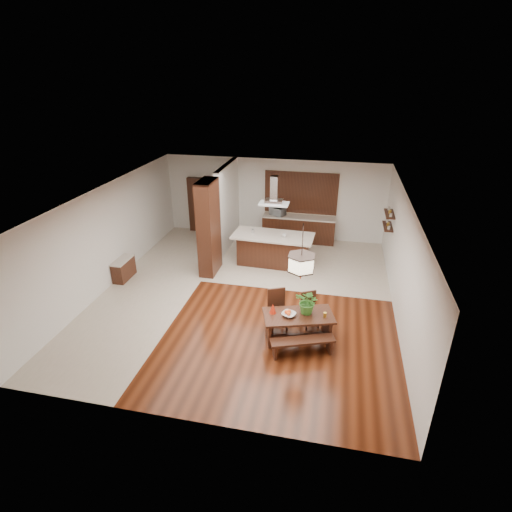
% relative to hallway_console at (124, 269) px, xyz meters
% --- Properties ---
extents(room_shell, '(9.00, 9.04, 2.92)m').
position_rel_hallway_console_xyz_m(room_shell, '(3.81, -0.20, 1.75)').
color(room_shell, '#3B180A').
rests_on(room_shell, ground).
extents(tile_hallway, '(2.50, 9.00, 0.01)m').
position_rel_hallway_console_xyz_m(tile_hallway, '(1.06, -0.20, -0.31)').
color(tile_hallway, beige).
rests_on(tile_hallway, ground).
extents(tile_kitchen, '(5.50, 4.00, 0.01)m').
position_rel_hallway_console_xyz_m(tile_kitchen, '(5.06, 2.30, -0.31)').
color(tile_kitchen, beige).
rests_on(tile_kitchen, ground).
extents(soffit_band, '(8.00, 9.00, 0.02)m').
position_rel_hallway_console_xyz_m(soffit_band, '(3.81, -0.20, 2.57)').
color(soffit_band, '#3D1F0F').
rests_on(soffit_band, room_shell).
extents(partition_pier, '(0.45, 1.00, 2.90)m').
position_rel_hallway_console_xyz_m(partition_pier, '(2.41, 1.00, 1.14)').
color(partition_pier, black).
rests_on(partition_pier, ground).
extents(partition_stub, '(0.18, 2.40, 2.90)m').
position_rel_hallway_console_xyz_m(partition_stub, '(2.41, 3.10, 1.14)').
color(partition_stub, silver).
rests_on(partition_stub, ground).
extents(hallway_console, '(0.37, 0.88, 0.63)m').
position_rel_hallway_console_xyz_m(hallway_console, '(0.00, 0.00, 0.00)').
color(hallway_console, black).
rests_on(hallway_console, ground).
extents(hallway_doorway, '(1.10, 0.20, 2.10)m').
position_rel_hallway_console_xyz_m(hallway_doorway, '(1.11, 4.20, 0.74)').
color(hallway_doorway, black).
rests_on(hallway_doorway, ground).
extents(rear_counter, '(2.60, 0.62, 0.95)m').
position_rel_hallway_console_xyz_m(rear_counter, '(4.81, 4.00, 0.16)').
color(rear_counter, black).
rests_on(rear_counter, ground).
extents(kitchen_window, '(2.60, 0.08, 1.50)m').
position_rel_hallway_console_xyz_m(kitchen_window, '(4.81, 4.26, 1.44)').
color(kitchen_window, '#AB7833').
rests_on(kitchen_window, room_shell).
extents(shelf_lower, '(0.26, 0.90, 0.04)m').
position_rel_hallway_console_xyz_m(shelf_lower, '(7.68, 2.40, 1.08)').
color(shelf_lower, black).
rests_on(shelf_lower, room_shell).
extents(shelf_upper, '(0.26, 0.90, 0.04)m').
position_rel_hallway_console_xyz_m(shelf_upper, '(7.68, 2.40, 1.49)').
color(shelf_upper, black).
rests_on(shelf_upper, room_shell).
extents(dining_table, '(1.76, 1.23, 0.67)m').
position_rel_hallway_console_xyz_m(dining_table, '(5.46, -1.87, 0.17)').
color(dining_table, black).
rests_on(dining_table, ground).
extents(dining_bench, '(1.45, 0.79, 0.40)m').
position_rel_hallway_console_xyz_m(dining_bench, '(5.63, -2.42, -0.11)').
color(dining_bench, black).
rests_on(dining_bench, ground).
extents(dining_chair_left, '(0.58, 0.58, 0.99)m').
position_rel_hallway_console_xyz_m(dining_chair_left, '(4.94, -1.52, 0.18)').
color(dining_chair_left, black).
rests_on(dining_chair_left, ground).
extents(dining_chair_right, '(0.53, 0.53, 0.88)m').
position_rel_hallway_console_xyz_m(dining_chair_right, '(5.70, -1.29, 0.13)').
color(dining_chair_right, black).
rests_on(dining_chair_right, ground).
extents(pendant_lantern, '(0.64, 0.64, 1.31)m').
position_rel_hallway_console_xyz_m(pendant_lantern, '(5.46, -1.87, 1.93)').
color(pendant_lantern, '#FBE9C0').
rests_on(pendant_lantern, room_shell).
extents(foliage_plant, '(0.68, 0.64, 0.60)m').
position_rel_hallway_console_xyz_m(foliage_plant, '(5.66, -1.76, 0.65)').
color(foliage_plant, '#387527').
rests_on(foliage_plant, dining_table).
extents(fruit_bowl, '(0.40, 0.40, 0.08)m').
position_rel_hallway_console_xyz_m(fruit_bowl, '(5.25, -1.96, 0.39)').
color(fruit_bowl, beige).
rests_on(fruit_bowl, dining_table).
extents(napkin_cone, '(0.19, 0.19, 0.25)m').
position_rel_hallway_console_xyz_m(napkin_cone, '(4.87, -1.92, 0.47)').
color(napkin_cone, red).
rests_on(napkin_cone, dining_table).
extents(gold_ornament, '(0.08, 0.08, 0.11)m').
position_rel_hallway_console_xyz_m(gold_ornament, '(6.06, -1.83, 0.41)').
color(gold_ornament, gold).
rests_on(gold_ornament, dining_table).
extents(kitchen_island, '(2.57, 1.20, 1.04)m').
position_rel_hallway_console_xyz_m(kitchen_island, '(4.23, 1.88, 0.22)').
color(kitchen_island, black).
rests_on(kitchen_island, ground).
extents(range_hood, '(0.90, 0.55, 0.87)m').
position_rel_hallway_console_xyz_m(range_hood, '(4.23, 1.89, 2.15)').
color(range_hood, silver).
rests_on(range_hood, room_shell).
extents(island_cup, '(0.17, 0.17, 0.10)m').
position_rel_hallway_console_xyz_m(island_cup, '(4.59, 1.75, 0.78)').
color(island_cup, silver).
rests_on(island_cup, kitchen_island).
extents(microwave, '(0.64, 0.55, 0.30)m').
position_rel_hallway_console_xyz_m(microwave, '(4.02, 3.96, 0.78)').
color(microwave, '#B4B7BB').
rests_on(microwave, rear_counter).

